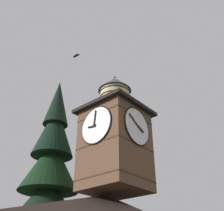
# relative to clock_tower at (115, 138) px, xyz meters

# --- Properties ---
(clock_tower) EXTENTS (4.54, 4.54, 9.20)m
(clock_tower) POSITION_rel_clock_tower_xyz_m (0.00, 0.00, 0.00)
(clock_tower) COLOR brown
(clock_tower) RESTS_ON building_main
(pine_tree_behind) EXTENTS (6.93, 6.93, 17.40)m
(pine_tree_behind) POSITION_rel_clock_tower_xyz_m (1.06, -5.68, -3.50)
(pine_tree_behind) COLOR #473323
(pine_tree_behind) RESTS_ON ground_plane
(flying_bird_high) EXTENTS (0.28, 0.64, 0.15)m
(flying_bird_high) POSITION_rel_clock_tower_xyz_m (1.86, -2.71, 7.83)
(flying_bird_high) COLOR black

